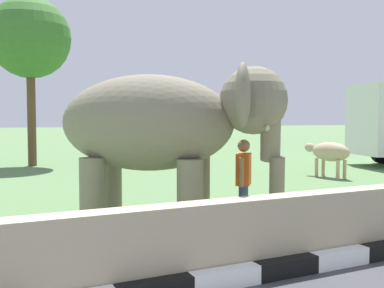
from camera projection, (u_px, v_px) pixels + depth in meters
barrier_parapet at (153, 249)px, 5.23m from camera, size 28.00×0.36×1.00m
elephant at (167, 126)px, 7.81m from camera, size 3.95×3.60×2.92m
person_handler at (244, 179)px, 8.17m from camera, size 0.48×0.56×1.66m
cow_near at (329, 152)px, 15.36m from camera, size 0.83×1.92×1.23m
tree_distant at (30, 39)px, 18.93m from camera, size 3.43×3.43×7.19m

